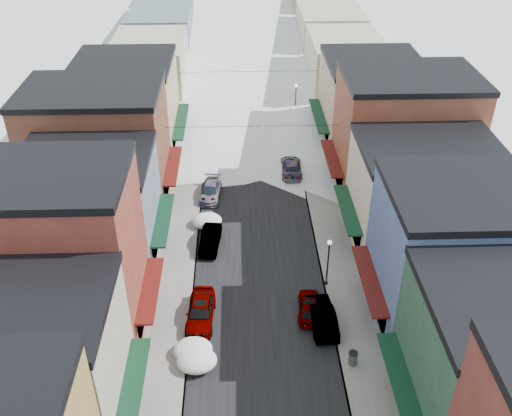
{
  "coord_description": "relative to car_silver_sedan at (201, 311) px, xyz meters",
  "views": [
    {
      "loc": [
        -1.38,
        -9.29,
        29.11
      ],
      "look_at": [
        0.0,
        30.83,
        2.94
      ],
      "focal_mm": 40.0,
      "sensor_mm": 36.0,
      "label": 1
    }
  ],
  "objects": [
    {
      "name": "bldg_r_green",
      "position": [
        17.49,
        -8.78,
        3.95
      ],
      "size": [
        11.3,
        9.2,
        9.5
      ],
      "color": "#224734",
      "rests_on": "ground"
    },
    {
      "name": "bldg_r_tan",
      "position": [
        17.49,
        28.22,
        3.94
      ],
      "size": [
        11.3,
        11.2,
        9.5
      ],
      "color": "tan",
      "rests_on": "ground"
    },
    {
      "name": "car_gray_suv",
      "position": [
        7.8,
        0.37,
        -0.15
      ],
      "size": [
        1.98,
        4.06,
        1.33
      ],
      "primitive_type": "imported",
      "rotation": [
        0.0,
        0.0,
        3.03
      ],
      "color": "#9C9FA5",
      "rests_on": "ground"
    },
    {
      "name": "car_black_sedan",
      "position": [
        8.31,
        21.04,
        -0.07
      ],
      "size": [
        2.25,
        5.18,
        1.48
      ],
      "primitive_type": "imported",
      "rotation": [
        0.0,
        0.0,
        3.11
      ],
      "color": "black",
      "rests_on": "ground"
    },
    {
      "name": "bldg_r_cream",
      "position": [
        17.99,
        9.22,
        3.7
      ],
      "size": [
        12.3,
        9.2,
        9.0
      ],
      "color": "beige",
      "rests_on": "ground"
    },
    {
      "name": "car_lane_white",
      "position": [
        5.33,
        45.56,
        -0.03
      ],
      "size": [
        3.09,
        5.84,
        1.57
      ],
      "primitive_type": "imported",
      "rotation": [
        0.0,
        0.0,
        3.05
      ],
      "color": "silver",
      "rests_on": "ground"
    },
    {
      "name": "curb_left",
      "position": [
        -0.75,
        39.22,
        -0.74
      ],
      "size": [
        0.1,
        160.0,
        0.15
      ],
      "primitive_type": "cube",
      "color": "slate",
      "rests_on": "ground"
    },
    {
      "name": "bldg_r_blue",
      "position": [
        17.49,
        0.22,
        4.45
      ],
      "size": [
        11.3,
        9.2,
        10.5
      ],
      "color": "#3F5990",
      "rests_on": "ground"
    },
    {
      "name": "snow_pile_far",
      "position": [
        0.02,
        11.88,
        -0.27
      ],
      "size": [
        2.66,
        2.84,
        1.13
      ],
      "color": "white",
      "rests_on": "ground"
    },
    {
      "name": "overhead_cables",
      "position": [
        4.3,
        26.72,
        5.39
      ],
      "size": [
        16.4,
        15.04,
        0.04
      ],
      "color": "black",
      "rests_on": "ground"
    },
    {
      "name": "bldg_l_tan",
      "position": [
        -8.89,
        27.22,
        4.19
      ],
      "size": [
        11.3,
        11.2,
        10.0
      ],
      "color": "tan",
      "rests_on": "ground"
    },
    {
      "name": "snow_pile_mid",
      "position": [
        -0.33,
        -3.3,
        -0.28
      ],
      "size": [
        2.62,
        2.81,
        1.11
      ],
      "color": "white",
      "rests_on": "ground"
    },
    {
      "name": "bldg_l_grayblue",
      "position": [
        -8.89,
        8.22,
        3.7
      ],
      "size": [
        11.3,
        9.2,
        9.0
      ],
      "color": "slate",
      "rests_on": "ground"
    },
    {
      "name": "car_silver_wagon",
      "position": [
        0.14,
        16.72,
        -0.15
      ],
      "size": [
        2.3,
        4.73,
        1.33
      ],
      "primitive_type": "imported",
      "rotation": [
        0.0,
        0.0,
        -0.1
      ],
      "color": "#999CA1",
      "rests_on": "ground"
    },
    {
      "name": "trash_can",
      "position": [
        10.11,
        -4.59,
        -0.14
      ],
      "size": [
        0.6,
        0.6,
        1.03
      ],
      "color": "#515456",
      "rests_on": "sidewalk_right"
    },
    {
      "name": "bldg_l_cream",
      "position": [
        -8.89,
        -8.28,
        3.95
      ],
      "size": [
        11.3,
        8.2,
        9.5
      ],
      "color": "#B8AC94",
      "rests_on": "ground"
    },
    {
      "name": "curb_right",
      "position": [
        9.35,
        39.22,
        -0.74
      ],
      "size": [
        0.1,
        160.0,
        0.15
      ],
      "primitive_type": "cube",
      "color": "slate",
      "rests_on": "ground"
    },
    {
      "name": "car_lane_silver",
      "position": [
        3.54,
        30.61,
        -0.14
      ],
      "size": [
        2.03,
        4.09,
        1.34
      ],
      "primitive_type": "imported",
      "rotation": [
        0.0,
        0.0,
        0.12
      ],
      "color": "#A9ADB2",
      "rests_on": "ground"
    },
    {
      "name": "car_dark_hatch",
      "position": [
        0.4,
        8.77,
        -0.11
      ],
      "size": [
        1.92,
        4.4,
        1.41
      ],
      "primitive_type": "imported",
      "rotation": [
        0.0,
        0.0,
        -0.1
      ],
      "color": "black",
      "rests_on": "ground"
    },
    {
      "name": "distant_blocks",
      "position": [
        4.3,
        62.22,
        3.19
      ],
      "size": [
        34.0,
        55.0,
        8.0
      ],
      "color": "gray",
      "rests_on": "ground"
    },
    {
      "name": "car_silver_sedan",
      "position": [
        0.0,
        0.0,
        0.0
      ],
      "size": [
        2.19,
        4.87,
        1.62
      ],
      "primitive_type": "imported",
      "rotation": [
        0.0,
        0.0,
        -0.06
      ],
      "color": "#9B9FA3",
      "rests_on": "ground"
    },
    {
      "name": "bldg_l_brick_far",
      "position": [
        -9.89,
        17.22,
        4.69
      ],
      "size": [
        13.3,
        9.2,
        11.0
      ],
      "color": "brown",
      "rests_on": "ground"
    },
    {
      "name": "streetlamp_far",
      "position": [
        9.9,
        34.22,
        2.13
      ],
      "size": [
        0.37,
        0.37,
        4.42
      ],
      "color": "black",
      "rests_on": "sidewalk_right"
    },
    {
      "name": "sidewalk_left",
      "position": [
        -2.3,
        39.22,
        -0.74
      ],
      "size": [
        3.2,
        160.0,
        0.15
      ],
      "primitive_type": "cube",
      "color": "gray",
      "rests_on": "ground"
    },
    {
      "name": "car_green_sedan",
      "position": [
        8.6,
        -0.76,
        -0.04
      ],
      "size": [
        1.91,
        4.8,
        1.55
      ],
      "primitive_type": "imported",
      "rotation": [
        0.0,
        0.0,
        3.2
      ],
      "color": "black",
      "rests_on": "ground"
    },
    {
      "name": "sidewalk_right",
      "position": [
        10.9,
        39.22,
        -0.74
      ],
      "size": [
        3.2,
        160.0,
        0.15
      ],
      "primitive_type": "cube",
      "color": "gray",
      "rests_on": "ground"
    },
    {
      "name": "bldg_r_brick_far",
      "position": [
        18.49,
        18.22,
        4.94
      ],
      "size": [
        13.3,
        9.2,
        11.5
      ],
      "color": "brown",
      "rests_on": "ground"
    },
    {
      "name": "streetlamp_near",
      "position": [
        9.5,
        3.43,
        1.94
      ],
      "size": [
        0.34,
        0.34,
        4.13
      ],
      "color": "black",
      "rests_on": "sidewalk_right"
    },
    {
      "name": "bldg_l_brick_near",
      "position": [
        -9.39,
        -0.28,
        5.45
      ],
      "size": [
        12.3,
        8.2,
        12.5
      ],
      "color": "maroon",
      "rests_on": "ground"
    },
    {
      "name": "road",
      "position": [
        4.3,
        39.22,
        -0.81
      ],
      "size": [
        10.0,
        160.0,
        0.01
      ],
      "primitive_type": "cube",
      "color": "black",
      "rests_on": "ground"
    },
    {
      "name": "snow_pile_near",
      "position": [
        -0.03,
        -4.23,
        -0.28
      ],
      "size": [
        2.65,
        2.83,
        1.12
      ],
      "color": "white",
      "rests_on": "ground"
    }
  ]
}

